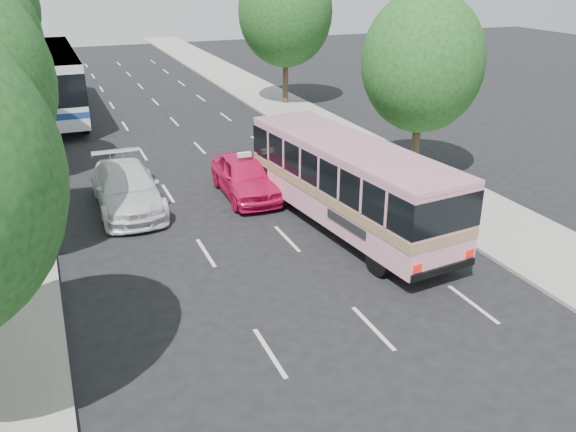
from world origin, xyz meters
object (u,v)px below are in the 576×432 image
tour_coach_front (52,77)px  tour_coach_rear (43,71)px  pink_bus (349,177)px  pink_taxi (245,176)px  white_pickup (127,188)px

tour_coach_front → tour_coach_rear: size_ratio=1.10×
pink_bus → pink_taxi: pink_bus is taller
tour_coach_front → tour_coach_rear: tour_coach_front is taller
tour_coach_rear → white_pickup: bearing=-83.7°
pink_bus → pink_taxi: (-2.31, 4.57, -1.14)m
tour_coach_front → tour_coach_rear: 4.10m
white_pickup → tour_coach_rear: bearing=96.1°
tour_coach_rear → pink_bus: bearing=-70.3°
pink_taxi → tour_coach_rear: 22.61m
pink_taxi → white_pickup: size_ratio=0.85×
pink_taxi → tour_coach_rear: bearing=109.4°
tour_coach_front → pink_bus: bearing=-68.5°
white_pickup → tour_coach_front: bearing=96.3°
pink_taxi → white_pickup: 4.66m
tour_coach_front → pink_taxi: bearing=-69.9°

